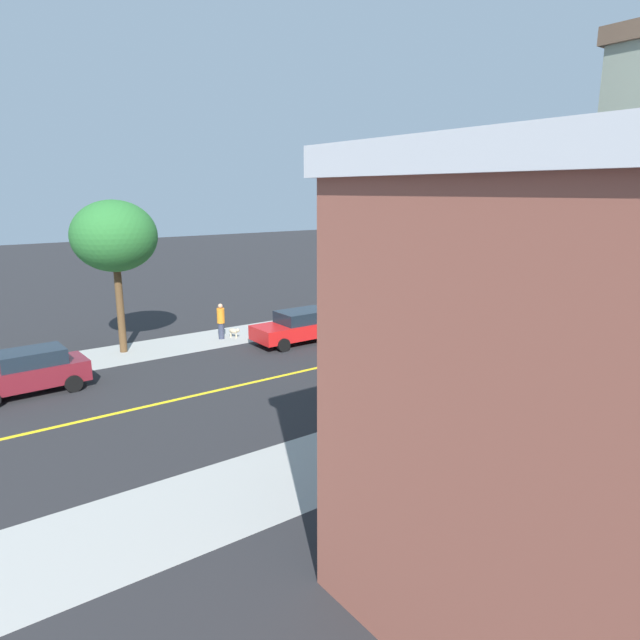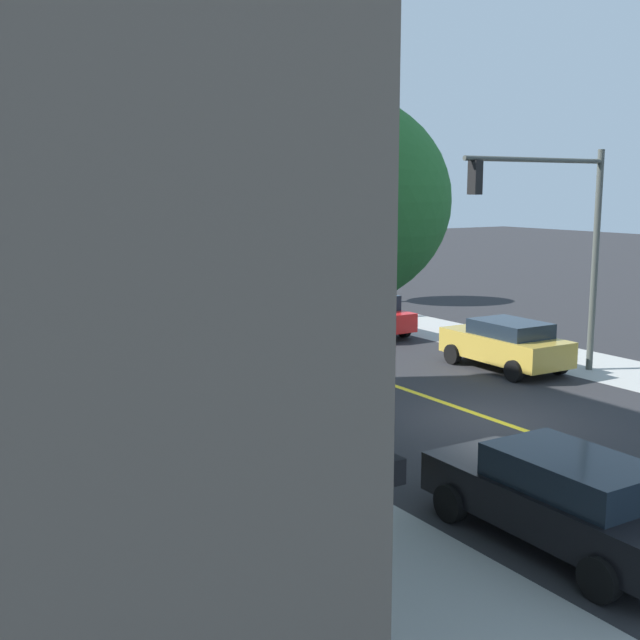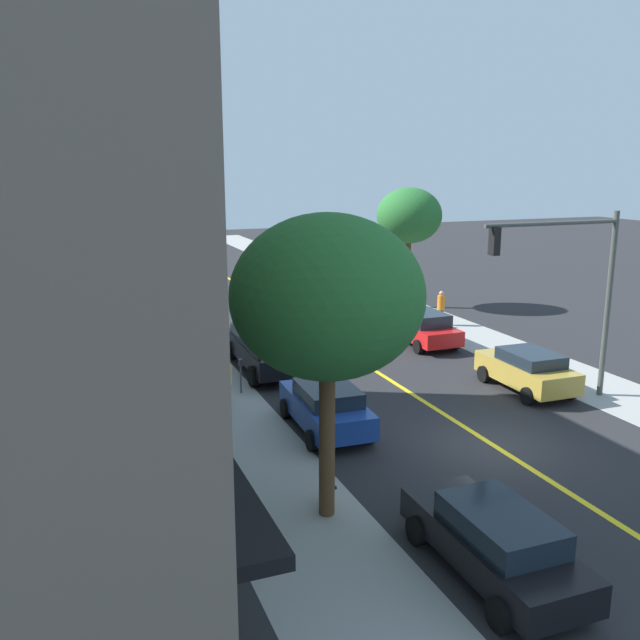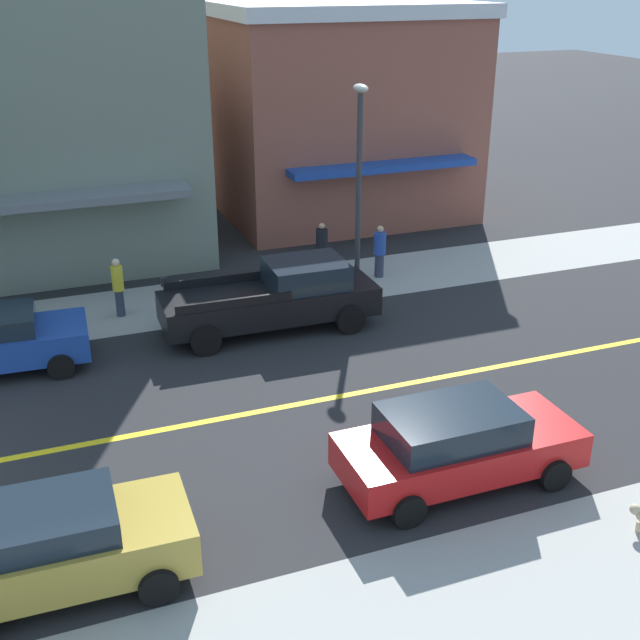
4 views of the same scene
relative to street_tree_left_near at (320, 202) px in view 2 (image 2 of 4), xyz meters
name	(u,v)px [view 2 (image 2 of 4)]	position (x,y,z in m)	size (l,w,h in m)	color
ground_plane	(494,420)	(6.20, 1.94, -5.33)	(140.00, 140.00, 0.00)	#262628
sidewalk_left	(235,474)	(-0.76, 1.94, -5.33)	(3.44, 126.00, 0.01)	#9E9E99
road_centerline_stripe	(494,420)	(6.20, 1.94, -5.33)	(0.20, 126.00, 0.00)	yellow
street_tree_left_near	(320,202)	(0.00, 0.00, 0.00)	(4.42, 4.42, 7.24)	brown
street_tree_right_corner	(329,192)	(13.51, 20.80, 0.00)	(3.75, 3.75, 6.97)	brown
fire_hydrant	(317,467)	(0.23, 0.49, -4.91)	(0.44, 0.24, 0.86)	yellow
parking_meter	(155,357)	(0.38, 9.38, -4.47)	(0.12, 0.18, 1.30)	#4C4C51
traffic_light_mast	(560,224)	(10.91, 4.37, -0.80)	(5.49, 0.32, 6.69)	#474C47
street_lamp	(88,239)	(0.31, 15.25, -1.47)	(0.70, 0.36, 6.22)	#38383D
red_sedan_right_curb	(361,313)	(10.06, 13.14, -4.51)	(2.12, 4.69, 1.58)	red
maroon_sedan_right_curb	(225,281)	(10.05, 25.29, -4.49)	(2.07, 4.20, 1.64)	maroon
gold_sedan_right_curb	(506,344)	(10.37, 5.77, -4.52)	(2.13, 4.18, 1.54)	#B29338
blue_sedan_left_curb	(282,385)	(1.96, 4.91, -4.53)	(2.24, 4.37, 1.53)	#1E429E
black_sedan_left_curb	(562,497)	(2.23, -3.58, -4.54)	(2.03, 4.68, 1.52)	black
black_pickup_truck	(173,334)	(2.01, 12.13, -4.41)	(2.29, 5.91, 1.87)	black
pedestrian_orange_shirt	(377,295)	(12.93, 16.05, -4.38)	(0.39, 0.39, 1.82)	#33384C
pedestrian_black_shirt	(24,336)	(-1.98, 14.98, -4.51)	(0.39, 0.39, 1.59)	#33384C
pedestrian_yellow_shirt	(142,366)	(-0.42, 8.21, -4.41)	(0.32, 0.32, 1.73)	#33384C
pedestrian_blue_shirt	(54,323)	(-0.68, 16.46, -4.44)	(0.39, 0.39, 1.71)	#33384C
small_dog	(382,311)	(12.76, 15.42, -4.99)	(0.69, 0.41, 0.52)	#C6B28C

